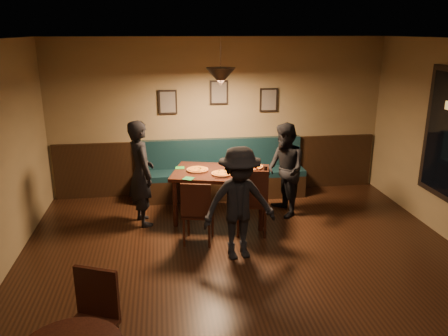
{
  "coord_description": "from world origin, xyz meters",
  "views": [
    {
      "loc": [
        -1.01,
        -4.37,
        2.91
      ],
      "look_at": [
        -0.13,
        1.88,
        0.95
      ],
      "focal_mm": 35.88,
      "sensor_mm": 36.0,
      "label": 1
    }
  ],
  "objects_px": {
    "cafe_chair_far": "(88,328)",
    "chair_near_right": "(252,200)",
    "chair_near_left": "(198,211)",
    "tabasco_bottle": "(256,167)",
    "booth_bench": "(221,170)",
    "diner_front": "(239,204)",
    "diner_right": "(284,170)",
    "diner_left": "(141,173)",
    "soda_glass": "(265,170)",
    "dining_table": "(221,195)"
  },
  "relations": [
    {
      "from": "diner_right",
      "to": "cafe_chair_far",
      "type": "relative_size",
      "value": 1.62
    },
    {
      "from": "chair_near_right",
      "to": "tabasco_bottle",
      "type": "xyz_separation_m",
      "value": [
        0.16,
        0.53,
        0.34
      ]
    },
    {
      "from": "dining_table",
      "to": "soda_glass",
      "type": "xyz_separation_m",
      "value": [
        0.65,
        -0.26,
        0.46
      ]
    },
    {
      "from": "dining_table",
      "to": "tabasco_bottle",
      "type": "height_order",
      "value": "tabasco_bottle"
    },
    {
      "from": "diner_right",
      "to": "soda_glass",
      "type": "relative_size",
      "value": 10.95
    },
    {
      "from": "dining_table",
      "to": "diner_left",
      "type": "distance_m",
      "value": 1.3
    },
    {
      "from": "diner_left",
      "to": "cafe_chair_far",
      "type": "height_order",
      "value": "diner_left"
    },
    {
      "from": "booth_bench",
      "to": "soda_glass",
      "type": "xyz_separation_m",
      "value": [
        0.52,
        -1.24,
        0.36
      ]
    },
    {
      "from": "diner_front",
      "to": "chair_near_left",
      "type": "bearing_deg",
      "value": 124.47
    },
    {
      "from": "diner_left",
      "to": "soda_glass",
      "type": "bearing_deg",
      "value": -116.22
    },
    {
      "from": "booth_bench",
      "to": "tabasco_bottle",
      "type": "relative_size",
      "value": 24.02
    },
    {
      "from": "dining_table",
      "to": "soda_glass",
      "type": "distance_m",
      "value": 0.84
    },
    {
      "from": "dining_table",
      "to": "chair_near_right",
      "type": "relative_size",
      "value": 1.43
    },
    {
      "from": "diner_right",
      "to": "cafe_chair_far",
      "type": "height_order",
      "value": "diner_right"
    },
    {
      "from": "cafe_chair_far",
      "to": "chair_near_left",
      "type": "bearing_deg",
      "value": -92.07
    },
    {
      "from": "chair_near_left",
      "to": "diner_left",
      "type": "distance_m",
      "value": 1.16
    },
    {
      "from": "chair_near_right",
      "to": "diner_front",
      "type": "distance_m",
      "value": 0.82
    },
    {
      "from": "chair_near_right",
      "to": "cafe_chair_far",
      "type": "xyz_separation_m",
      "value": [
        -1.97,
        -2.64,
        -0.04
      ]
    },
    {
      "from": "soda_glass",
      "to": "booth_bench",
      "type": "bearing_deg",
      "value": 112.69
    },
    {
      "from": "booth_bench",
      "to": "diner_left",
      "type": "relative_size",
      "value": 1.84
    },
    {
      "from": "soda_glass",
      "to": "cafe_chair_far",
      "type": "xyz_separation_m",
      "value": [
        -2.23,
        -2.96,
        -0.39
      ]
    },
    {
      "from": "diner_front",
      "to": "cafe_chair_far",
      "type": "bearing_deg",
      "value": -139.8
    },
    {
      "from": "dining_table",
      "to": "diner_left",
      "type": "height_order",
      "value": "diner_left"
    },
    {
      "from": "diner_front",
      "to": "tabasco_bottle",
      "type": "bearing_deg",
      "value": 59.78
    },
    {
      "from": "tabasco_bottle",
      "to": "cafe_chair_far",
      "type": "relative_size",
      "value": 0.13
    },
    {
      "from": "diner_left",
      "to": "tabasco_bottle",
      "type": "distance_m",
      "value": 1.77
    },
    {
      "from": "chair_near_right",
      "to": "diner_front",
      "type": "bearing_deg",
      "value": -102.03
    },
    {
      "from": "chair_near_left",
      "to": "diner_left",
      "type": "xyz_separation_m",
      "value": [
        -0.8,
        0.77,
        0.35
      ]
    },
    {
      "from": "diner_front",
      "to": "tabasco_bottle",
      "type": "xyz_separation_m",
      "value": [
        0.48,
        1.25,
        0.09
      ]
    },
    {
      "from": "booth_bench",
      "to": "diner_front",
      "type": "height_order",
      "value": "diner_front"
    },
    {
      "from": "dining_table",
      "to": "soda_glass",
      "type": "height_order",
      "value": "soda_glass"
    },
    {
      "from": "dining_table",
      "to": "cafe_chair_far",
      "type": "distance_m",
      "value": 3.59
    },
    {
      "from": "diner_front",
      "to": "diner_left",
      "type": "bearing_deg",
      "value": 125.94
    },
    {
      "from": "diner_left",
      "to": "diner_front",
      "type": "relative_size",
      "value": 1.08
    },
    {
      "from": "booth_bench",
      "to": "diner_front",
      "type": "distance_m",
      "value": 2.29
    },
    {
      "from": "soda_glass",
      "to": "diner_front",
      "type": "bearing_deg",
      "value": -119.29
    },
    {
      "from": "diner_left",
      "to": "diner_front",
      "type": "height_order",
      "value": "diner_left"
    },
    {
      "from": "chair_near_left",
      "to": "soda_glass",
      "type": "bearing_deg",
      "value": 39.71
    },
    {
      "from": "chair_near_right",
      "to": "diner_right",
      "type": "xyz_separation_m",
      "value": [
        0.64,
        0.59,
        0.24
      ]
    },
    {
      "from": "dining_table",
      "to": "chair_near_right",
      "type": "height_order",
      "value": "chair_near_right"
    },
    {
      "from": "diner_left",
      "to": "soda_glass",
      "type": "distance_m",
      "value": 1.89
    },
    {
      "from": "booth_bench",
      "to": "soda_glass",
      "type": "height_order",
      "value": "booth_bench"
    },
    {
      "from": "diner_left",
      "to": "cafe_chair_far",
      "type": "distance_m",
      "value": 3.25
    },
    {
      "from": "dining_table",
      "to": "chair_near_right",
      "type": "bearing_deg",
      "value": -41.71
    },
    {
      "from": "cafe_chair_far",
      "to": "chair_near_right",
      "type": "bearing_deg",
      "value": -103.37
    },
    {
      "from": "chair_near_right",
      "to": "cafe_chair_far",
      "type": "distance_m",
      "value": 3.29
    },
    {
      "from": "chair_near_left",
      "to": "cafe_chair_far",
      "type": "relative_size",
      "value": 1.0
    },
    {
      "from": "diner_right",
      "to": "tabasco_bottle",
      "type": "xyz_separation_m",
      "value": [
        -0.48,
        -0.06,
        0.09
      ]
    },
    {
      "from": "soda_glass",
      "to": "diner_left",
      "type": "bearing_deg",
      "value": 172.51
    },
    {
      "from": "chair_near_left",
      "to": "tabasco_bottle",
      "type": "distance_m",
      "value": 1.28
    }
  ]
}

